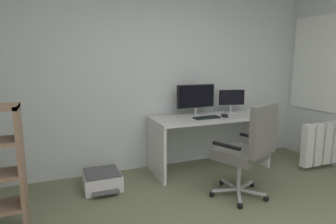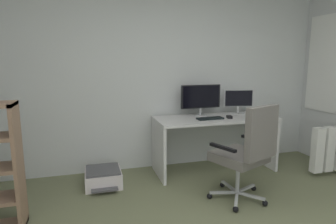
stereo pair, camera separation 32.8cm
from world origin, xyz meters
name	(u,v)px [view 2 (the right image)]	position (x,y,z in m)	size (l,w,h in m)	color
wall_back	(153,69)	(0.00, 2.49, 1.36)	(4.86, 0.10, 2.73)	silver
desk	(215,131)	(0.74, 2.08, 0.55)	(1.59, 0.64, 0.74)	silver
monitor_main	(201,98)	(0.60, 2.23, 0.98)	(0.56, 0.18, 0.42)	#B2B5B7
monitor_secondary	(238,100)	(1.17, 2.23, 0.93)	(0.41, 0.18, 0.34)	#B2B5B7
keyboard	(210,118)	(0.62, 1.97, 0.75)	(0.34, 0.13, 0.02)	black
computer_mouse	(229,117)	(0.89, 1.96, 0.75)	(0.06, 0.10, 0.03)	black
office_chair	(247,150)	(0.67, 1.15, 0.57)	(0.64, 0.69, 1.05)	#B7BABC
printer	(103,177)	(-0.74, 1.99, 0.10)	(0.42, 0.51, 0.20)	silver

